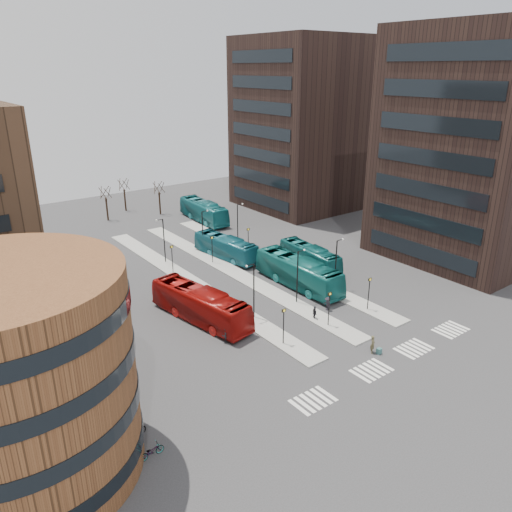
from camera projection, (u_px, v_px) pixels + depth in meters
ground at (417, 388)px, 41.25m from camera, size 160.00×160.00×0.00m
island_left at (192, 282)px, 61.34m from camera, size 2.50×45.00×0.15m
island_mid at (232, 271)px, 64.72m from camera, size 2.50×45.00×0.15m
island_right at (268, 261)px, 68.10m from camera, size 2.50×45.00×0.15m
suitcase at (379, 351)px, 46.10m from camera, size 0.46×0.37×0.56m
red_bus at (200, 305)px, 51.71m from camera, size 5.17×13.18×3.58m
teal_bus_a at (298, 272)px, 59.81m from camera, size 3.04×13.00×3.62m
teal_bus_b at (226, 247)px, 68.90m from camera, size 3.88×11.30×3.08m
teal_bus_c at (310, 256)px, 65.80m from camera, size 3.30×10.71×2.94m
teal_bus_d at (204, 211)px, 85.37m from camera, size 3.72×12.83×3.53m
traveller at (373, 344)px, 46.07m from camera, size 0.77×0.74×1.77m
commuter_a at (225, 335)px, 47.76m from camera, size 0.80×0.64×1.59m
commuter_b at (315, 313)px, 52.23m from camera, size 0.67×0.96×1.51m
commuter_c at (327, 304)px, 54.17m from camera, size 0.62×1.02×1.54m
bicycle_near at (152, 451)px, 33.79m from camera, size 1.89×0.76×0.97m
bicycle_mid at (137, 432)px, 35.54m from camera, size 1.73×0.91×1.00m
bicycle_far at (130, 423)px, 36.48m from camera, size 1.93×0.80×0.99m
crosswalk_stripes at (392, 360)px, 45.22m from camera, size 22.35×2.40×0.01m
round_building at (10, 380)px, 30.44m from camera, size 15.16×15.16×14.00m
tower_near at (477, 147)px, 65.87m from camera, size 20.12×20.00×30.00m
tower_far at (304, 125)px, 91.23m from camera, size 20.12×20.00×30.00m
sign_poles at (262, 272)px, 58.45m from camera, size 12.45×22.12×3.65m
lamp_posts at (245, 249)px, 62.34m from camera, size 14.04×20.24×6.12m
bare_trees at (131, 200)px, 88.52m from camera, size 10.97×8.14×5.90m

